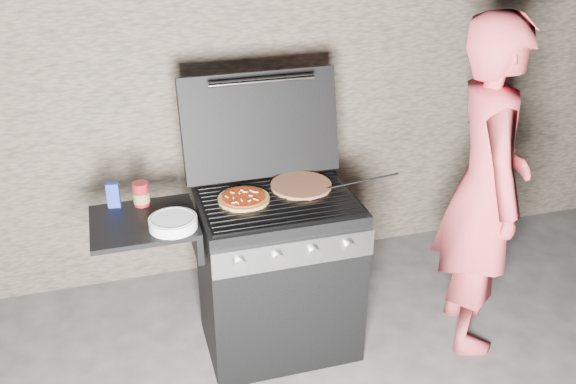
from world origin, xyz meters
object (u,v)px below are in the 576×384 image
object	(u,v)px
pizza_topped	(244,198)
person	(485,189)
sauce_jar	(141,194)
gas_grill	(233,283)

from	to	relation	value
pizza_topped	person	xyz separation A→B (m)	(1.23, -0.23, -0.01)
pizza_topped	sauce_jar	distance (m)	0.51
person	gas_grill	bearing A→B (deg)	97.93
gas_grill	pizza_topped	distance (m)	0.48
pizza_topped	sauce_jar	xyz separation A→B (m)	(-0.49, 0.11, 0.04)
pizza_topped	person	size ratio (longest dim) A/B	0.14
gas_grill	sauce_jar	world-z (taller)	sauce_jar
gas_grill	sauce_jar	bearing A→B (deg)	158.93
gas_grill	sauce_jar	distance (m)	0.67
sauce_jar	person	size ratio (longest dim) A/B	0.07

